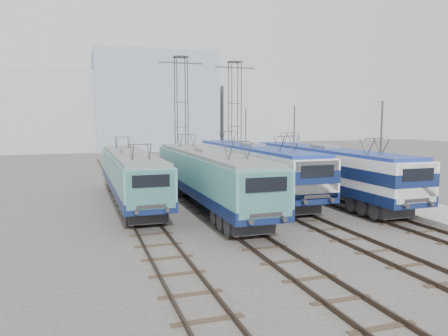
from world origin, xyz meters
TOP-DOWN VIEW (x-y plane):
  - ground at (0.00, 0.00)m, footprint 160.00×160.00m
  - platform at (10.20, 8.00)m, footprint 4.00×70.00m
  - locomotive_far_left at (-6.75, 8.31)m, footprint 2.74×17.27m
  - locomotive_center_left at (-2.25, 4.92)m, footprint 2.91×18.38m
  - locomotive_center_right at (2.25, 8.37)m, footprint 2.97×18.78m
  - locomotive_far_right at (6.75, 5.62)m, footprint 2.91×18.38m
  - catenary_tower_west at (0.00, 22.00)m, footprint 4.50×1.20m
  - catenary_tower_east at (6.50, 24.00)m, footprint 4.50×1.20m
  - mast_front at (8.60, 2.00)m, footprint 0.12×0.12m
  - mast_mid at (8.60, 14.00)m, footprint 0.12×0.12m
  - mast_rear at (8.60, 26.00)m, footprint 0.12×0.12m
  - building_west at (-14.00, 62.00)m, footprint 18.00×12.00m
  - building_center at (4.00, 62.00)m, footprint 22.00×14.00m
  - building_east at (24.00, 62.00)m, footprint 16.00×12.00m

SIDE VIEW (x-z plane):
  - ground at x=0.00m, z-range 0.00..0.00m
  - platform at x=10.20m, z-range 0.00..0.30m
  - locomotive_far_left at x=-6.75m, z-range 0.53..3.79m
  - locomotive_center_left at x=-2.25m, z-range 0.56..4.02m
  - locomotive_far_right at x=6.75m, z-range 0.62..4.07m
  - locomotive_center_right at x=2.25m, z-range 0.62..4.16m
  - mast_front at x=8.60m, z-range 0.00..7.00m
  - mast_mid at x=8.60m, z-range 0.00..7.00m
  - mast_rear at x=8.60m, z-range 0.00..7.00m
  - building_east at x=24.00m, z-range 0.00..12.00m
  - catenary_tower_west at x=0.00m, z-range 0.64..12.64m
  - catenary_tower_east at x=6.50m, z-range 0.64..12.64m
  - building_west at x=-14.00m, z-range 0.00..14.00m
  - building_center at x=4.00m, z-range 0.00..18.00m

